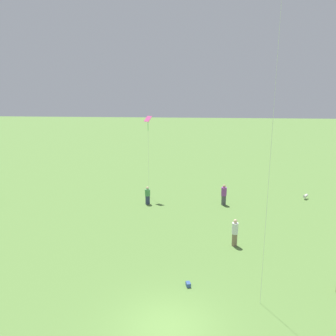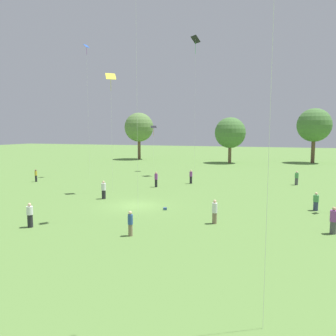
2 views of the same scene
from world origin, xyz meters
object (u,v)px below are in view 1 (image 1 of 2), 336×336
(person_6, at_px, (148,196))
(picnic_bag_0, at_px, (188,284))
(person_7, at_px, (224,195))
(kite_1, at_px, (148,123))
(dog_0, at_px, (306,196))
(person_8, at_px, (235,233))

(person_6, xyz_separation_m, picnic_bag_0, (-12.18, -4.04, -0.66))
(person_7, bearing_deg, kite_1, 122.43)
(person_7, xyz_separation_m, dog_0, (2.32, -7.56, -0.58))
(person_7, relative_size, picnic_bag_0, 5.06)
(person_6, height_order, dog_0, person_6)
(person_8, relative_size, picnic_bag_0, 4.96)
(person_6, relative_size, dog_0, 2.56)
(kite_1, bearing_deg, person_8, 30.56)
(person_6, xyz_separation_m, person_7, (0.47, -6.58, 0.12))
(kite_1, height_order, picnic_bag_0, kite_1)
(person_8, distance_m, kite_1, 13.26)
(person_7, distance_m, person_8, 7.84)
(kite_1, relative_size, picnic_bag_0, 20.91)
(person_6, relative_size, picnic_bag_0, 4.40)
(dog_0, distance_m, picnic_bag_0, 18.06)
(person_8, xyz_separation_m, picnic_bag_0, (-4.81, 2.73, -0.77))
(dog_0, height_order, picnic_bag_0, dog_0)
(person_6, bearing_deg, person_7, 102.64)
(kite_1, bearing_deg, person_7, 70.26)
(person_8, height_order, kite_1, kite_1)
(kite_1, height_order, dog_0, kite_1)
(kite_1, bearing_deg, dog_0, 86.75)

